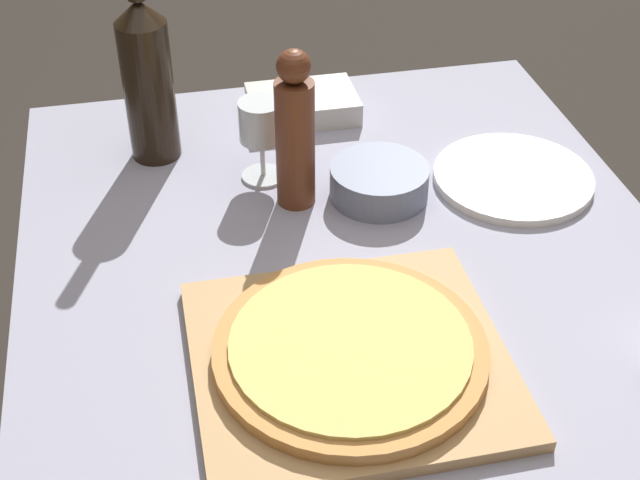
{
  "coord_description": "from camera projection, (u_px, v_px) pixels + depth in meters",
  "views": [
    {
      "loc": [
        -0.25,
        -0.88,
        1.54
      ],
      "look_at": [
        -0.05,
        0.07,
        0.8
      ],
      "focal_mm": 50.0,
      "sensor_mm": 36.0,
      "label": 1
    }
  ],
  "objects": [
    {
      "name": "pepper_mill",
      "position": [
        295.0,
        133.0,
        1.33
      ],
      "size": [
        0.06,
        0.06,
        0.26
      ],
      "color": "#5B2D19",
      "rests_on": "dining_table"
    },
    {
      "name": "wine_bottle",
      "position": [
        147.0,
        78.0,
        1.42
      ],
      "size": [
        0.08,
        0.08,
        0.35
      ],
      "color": "black",
      "rests_on": "dining_table"
    },
    {
      "name": "dinner_plate",
      "position": [
        513.0,
        177.0,
        1.44
      ],
      "size": [
        0.26,
        0.26,
        0.01
      ],
      "color": "silver",
      "rests_on": "dining_table"
    },
    {
      "name": "pizza",
      "position": [
        350.0,
        349.0,
        1.1
      ],
      "size": [
        0.34,
        0.34,
        0.02
      ],
      "color": "#C68947",
      "rests_on": "cutting_board"
    },
    {
      "name": "dining_table",
      "position": [
        365.0,
        349.0,
        1.27
      ],
      "size": [
        0.95,
        1.28,
        0.74
      ],
      "color": "#9393A8",
      "rests_on": "ground_plane"
    },
    {
      "name": "cutting_board",
      "position": [
        350.0,
        360.0,
        1.11
      ],
      "size": [
        0.39,
        0.36,
        0.02
      ],
      "color": "tan",
      "rests_on": "dining_table"
    },
    {
      "name": "wine_glass",
      "position": [
        261.0,
        125.0,
        1.39
      ],
      "size": [
        0.07,
        0.07,
        0.14
      ],
      "color": "silver",
      "rests_on": "dining_table"
    },
    {
      "name": "small_bowl",
      "position": [
        379.0,
        182.0,
        1.4
      ],
      "size": [
        0.16,
        0.16,
        0.05
      ],
      "color": "slate",
      "rests_on": "dining_table"
    },
    {
      "name": "food_container",
      "position": [
        303.0,
        104.0,
        1.6
      ],
      "size": [
        0.19,
        0.13,
        0.04
      ],
      "color": "#BCB7AD",
      "rests_on": "dining_table"
    }
  ]
}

